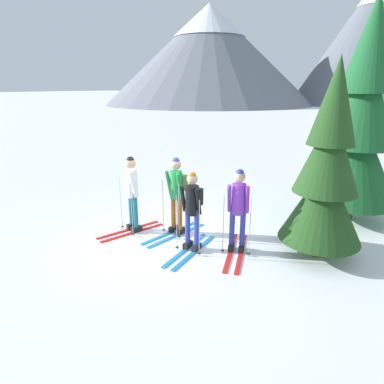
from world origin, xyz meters
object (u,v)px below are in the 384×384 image
skier_in_white (132,191)px  skier_in_black (192,207)px  pine_tree_mid (326,172)px  pine_tree_near (360,124)px  skier_in_green (177,191)px  skier_in_purple (238,207)px

skier_in_white → skier_in_black: skier_in_white is taller
skier_in_white → pine_tree_mid: pine_tree_mid is taller
pine_tree_near → pine_tree_mid: pine_tree_near is taller
pine_tree_mid → skier_in_green: bearing=-169.3°
skier_in_white → skier_in_black: bearing=-3.0°
skier_in_green → skier_in_black: bearing=-35.4°
skier_in_green → pine_tree_mid: pine_tree_mid is taller
skier_in_black → skier_in_purple: skier_in_purple is taller
skier_in_white → skier_in_purple: (2.56, 0.32, -0.03)m
pine_tree_near → skier_in_purple: bearing=-119.3°
skier_in_purple → pine_tree_mid: size_ratio=0.46×
skier_in_white → pine_tree_mid: 4.25m
skier_in_black → pine_tree_mid: pine_tree_mid is taller
skier_in_purple → pine_tree_near: (1.78, 3.17, 1.48)m
skier_in_black → skier_in_purple: bearing=26.1°
skier_in_white → skier_in_black: (1.71, -0.09, -0.06)m
skier_in_green → pine_tree_near: pine_tree_near is taller
skier_in_black → pine_tree_mid: (2.35, 1.10, 0.81)m
pine_tree_near → pine_tree_mid: (-0.28, -2.48, -0.69)m
pine_tree_near → skier_in_black: bearing=-126.2°
skier_in_white → skier_in_purple: bearing=7.2°
skier_in_black → skier_in_white: bearing=177.0°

